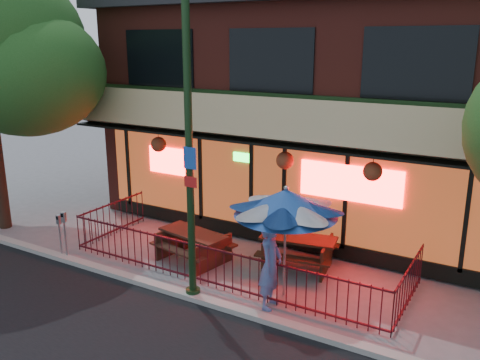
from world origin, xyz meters
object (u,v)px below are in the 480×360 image
Objects in this scene: street_light at (189,159)px; patio_umbrella at (286,203)px; picnic_table_right at (298,247)px; parking_meter_far at (59,229)px; picnic_table_left at (193,242)px; parking_meter_near at (65,228)px; pedestrian at (271,265)px.

patio_umbrella is at bearing 33.13° from street_light.
patio_umbrella is at bearing -77.45° from picnic_table_right.
parking_meter_far is at bearing -169.42° from patio_umbrella.
parking_meter_near is (-2.88, -1.60, 0.36)m from picnic_table_left.
picnic_table_right is 6.14m from parking_meter_far.
street_light is 2.24m from patio_umbrella.
picnic_table_left is at bearing 169.86° from patio_umbrella.
patio_umbrella reaches higher than parking_meter_far.
pedestrian reaches higher than picnic_table_right.
parking_meter_near is (-5.36, -2.61, 0.35)m from picnic_table_right.
street_light is at bearing -146.87° from patio_umbrella.
pedestrian reaches higher than parking_meter_near.
parking_meter_near is (-4.00, 0.00, -2.27)m from street_light.
street_light is at bearing -55.11° from picnic_table_left.
parking_meter_far is (-0.20, 0.00, -0.08)m from parking_meter_near.
pedestrian is at bearing -81.96° from picnic_table_right.
picnic_table_right is 2.26m from patio_umbrella.
patio_umbrella reaches higher than pedestrian.
parking_meter_near is at bearing -150.93° from picnic_table_left.
street_light is at bearing 100.57° from pedestrian.
parking_meter_near is at bearing 88.70° from pedestrian.
parking_meter_far is (-4.20, 0.00, -2.35)m from street_light.
street_light reaches higher than pedestrian.
patio_umbrella is (1.69, 1.10, -0.98)m from street_light.
pedestrian is (0.30, -2.11, 0.43)m from picnic_table_right.
parking_meter_far reaches higher than picnic_table_right.
patio_umbrella is (0.34, -1.51, 1.65)m from picnic_table_right.
patio_umbrella is 1.36m from pedestrian.
parking_meter_far is (-5.89, -1.10, -1.37)m from patio_umbrella.
parking_meter_near is (-5.69, -1.10, -1.29)m from patio_umbrella.
picnic_table_left is at bearing 61.95° from pedestrian.
patio_umbrella is at bearing 10.58° from parking_meter_far.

